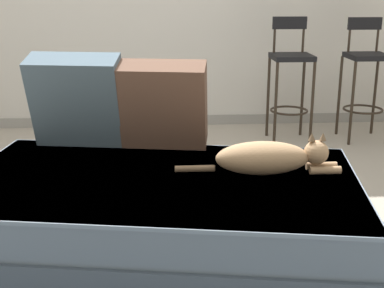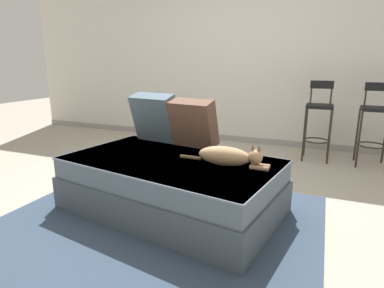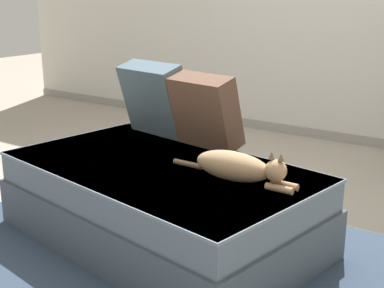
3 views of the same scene
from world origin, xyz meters
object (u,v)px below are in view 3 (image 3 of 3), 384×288
Objects in this scene: couch at (160,202)px; cat at (238,167)px; throw_pillow_corner at (155,99)px; throw_pillow_middle at (205,111)px.

cat is at bearing 1.46° from couch.
throw_pillow_corner is 0.44m from throw_pillow_middle.
throw_pillow_middle is 0.64m from cat.
throw_pillow_middle is (0.44, -0.07, -0.01)m from throw_pillow_corner.
throw_pillow_middle reaches higher than cat.
cat reaches higher than couch.
cat is at bearing -41.36° from throw_pillow_middle.
couch is 0.80m from throw_pillow_corner.
cat is (0.49, 0.01, 0.30)m from couch.
throw_pillow_middle is (0.03, 0.42, 0.45)m from couch.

